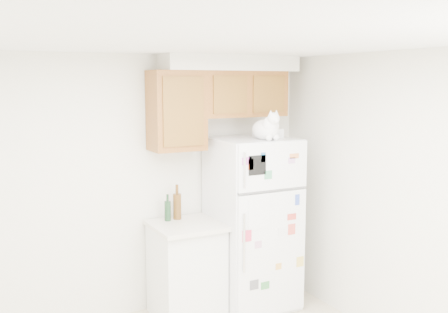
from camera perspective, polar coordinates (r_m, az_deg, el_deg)
room_shell at (r=3.40m, az=-0.84°, el=-1.46°), size 3.84×4.04×2.52m
refrigerator at (r=5.26m, az=3.13°, el=-7.25°), size 0.76×0.78×1.70m
base_counter at (r=5.14m, az=-4.12°, el=-12.17°), size 0.64×0.64×0.92m
cat at (r=4.96m, az=4.74°, el=3.08°), size 0.28×0.41×0.29m
storage_box_back at (r=5.18m, az=4.24°, el=2.64°), size 0.21×0.18×0.10m
storage_box_front at (r=5.11m, az=5.55°, el=2.50°), size 0.18×0.16×0.09m
bottle_green at (r=5.07m, az=-6.16°, el=-5.54°), size 0.06×0.06×0.26m
bottle_amber at (r=5.11m, az=-5.13°, el=-4.95°), size 0.08×0.08×0.34m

